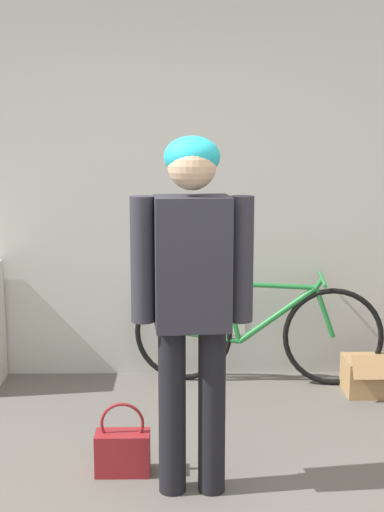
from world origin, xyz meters
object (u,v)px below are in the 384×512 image
Objects in this scene: bicycle at (257,331)px; handbag at (123,450)px; cardboard_box at (382,375)px; person at (192,280)px.

bicycle is 4.49× the size of handbag.
bicycle reaches higher than cardboard_box.
person is 2.06m from cardboard_box.
person reaches higher than cardboard_box.
handbag reaches higher than cardboard_box.
person reaches higher than bicycle.
cardboard_box is (1.30, 1.30, -0.93)m from person.
handbag is 0.75× the size of cardboard_box.
cardboard_box is (0.82, -0.21, -0.25)m from bicycle.
person is 1.73m from bicycle.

